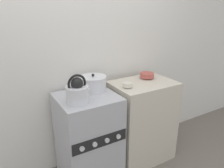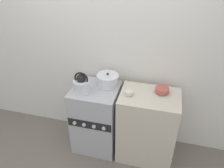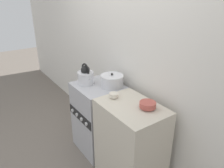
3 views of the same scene
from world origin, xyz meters
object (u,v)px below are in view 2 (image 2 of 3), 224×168
Objects in this scene: cooking_pot at (108,80)px; stove at (96,118)px; small_ceramic_bowl at (129,93)px; enamel_bowl at (162,90)px; kettle at (82,84)px.

stove is at bearing -137.20° from cooking_pot.
enamel_bowl is at bearing 20.97° from small_ceramic_bowl.
kettle is 2.70× the size of small_ceramic_bowl.
stove is at bearing -174.54° from enamel_bowl.
enamel_bowl is (0.65, -0.04, -0.01)m from cooking_pot.
cooking_pot reaches higher than enamel_bowl.
small_ceramic_bowl is (0.42, -0.06, 0.51)m from stove.
enamel_bowl is (0.78, 0.07, 0.52)m from stove.
stove is 5.83× the size of enamel_bowl.
cooking_pot reaches higher than stove.
stove is 0.94m from enamel_bowl.
kettle is at bearing -142.86° from stove.
kettle is (-0.12, -0.09, 0.55)m from stove.
enamel_bowl is at bearing -3.73° from cooking_pot.
cooking_pot is at bearing 148.35° from small_ceramic_bowl.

